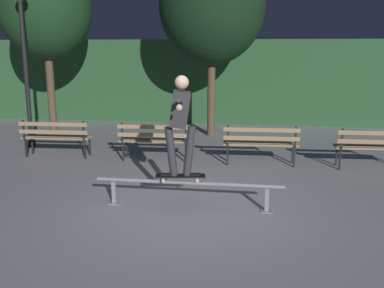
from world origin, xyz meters
TOP-DOWN VIEW (x-y plane):
  - ground_plane at (0.00, 0.00)m, footprint 90.00×90.00m
  - hedge_backdrop at (0.00, 8.52)m, footprint 24.00×1.20m
  - grind_rail at (0.00, 0.16)m, footprint 2.99×0.18m
  - skateboard at (-0.13, 0.16)m, footprint 0.80×0.32m
  - skateboarder at (-0.12, 0.16)m, footprint 0.63×1.39m
  - park_bench_leftmost at (-3.52, 2.87)m, footprint 1.62×0.49m
  - park_bench_left_center at (-1.19, 2.87)m, footprint 1.62×0.49m
  - park_bench_right_center at (1.14, 2.87)m, footprint 1.62×0.49m
  - park_bench_rightmost at (3.46, 2.87)m, footprint 1.62×0.49m
  - tree_behind_benches at (-0.27, 5.97)m, footprint 2.89×2.89m
  - tree_far_left at (-4.94, 5.62)m, footprint 2.59×2.59m
  - lamp_post_left at (-4.68, 3.85)m, footprint 0.32×0.32m

SIDE VIEW (x-z plane):
  - ground_plane at x=0.00m, z-range 0.00..0.00m
  - grind_rail at x=0.00m, z-range 0.12..0.55m
  - skateboard at x=-0.13m, z-range 0.46..0.55m
  - park_bench_leftmost at x=-3.52m, z-range 0.10..0.98m
  - park_bench_left_center at x=-1.19m, z-range 0.10..0.98m
  - park_bench_right_center at x=1.14m, z-range 0.10..0.98m
  - park_bench_rightmost at x=3.46m, z-range 0.10..0.98m
  - hedge_backdrop at x=0.00m, z-range 0.00..2.75m
  - skateboarder at x=-0.12m, z-range 0.66..2.22m
  - lamp_post_left at x=-4.68m, z-range 0.53..4.43m
  - tree_far_left at x=-4.94m, z-range 1.07..6.09m
  - tree_behind_benches at x=-0.27m, z-range 0.99..6.19m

